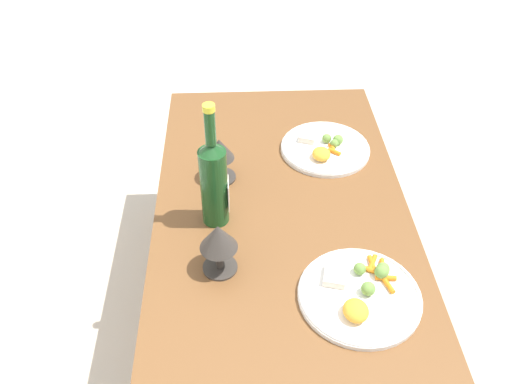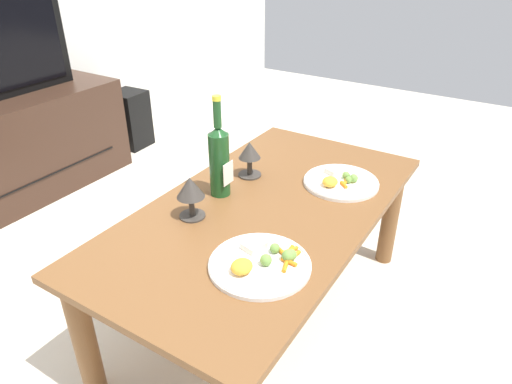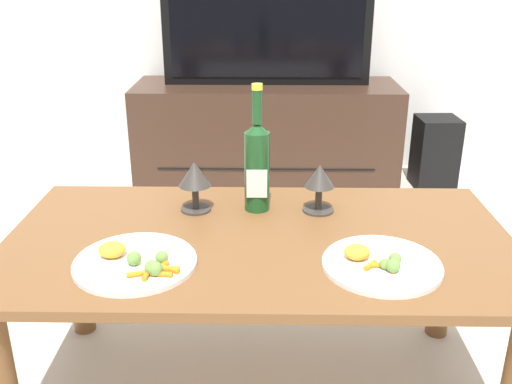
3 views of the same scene
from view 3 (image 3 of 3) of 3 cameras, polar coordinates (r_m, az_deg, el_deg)
name	(u,v)px [view 3 (image 3 of 3)]	position (r m, az deg, el deg)	size (l,w,h in m)	color
dining_table	(259,265)	(1.52, 0.28, -7.22)	(1.29, 0.69, 0.48)	brown
tv_stand	(266,135)	(3.10, 1.01, 5.63)	(1.36, 0.47, 0.54)	#382319
tv_screen	(267,33)	(2.99, 1.08, 15.38)	(1.05, 0.05, 0.51)	black
floor_speaker	(435,153)	(3.22, 17.22, 3.73)	(0.21, 0.21, 0.38)	black
wine_bottle	(257,163)	(1.59, 0.10, 2.89)	(0.07, 0.07, 0.36)	#19471E
goblet_left	(195,177)	(1.60, -6.06, 1.46)	(0.09, 0.09, 0.14)	#38332D
goblet_right	(319,180)	(1.60, 6.27, 1.19)	(0.09, 0.09, 0.14)	#38332D
dinner_plate_left	(136,261)	(1.37, -11.73, -6.67)	(0.28, 0.28, 0.05)	white
dinner_plate_right	(381,263)	(1.36, 12.24, -6.83)	(0.27, 0.27, 0.05)	white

